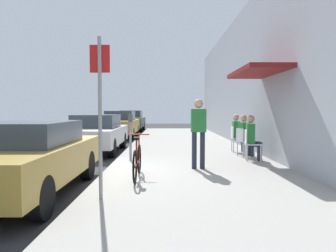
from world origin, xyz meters
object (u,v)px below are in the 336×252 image
at_px(street_sign, 100,105).
at_px(cafe_chair_1, 243,140).
at_px(parked_car_3, 132,120).
at_px(pedestrian_standing, 198,128).
at_px(seated_patron_2, 238,132).
at_px(parked_car_2, 120,124).
at_px(parked_car_0, 26,156).
at_px(seated_patron_0, 253,136).
at_px(cafe_chair_2, 236,137).
at_px(bicycle_0, 137,161).
at_px(seated_patron_1, 245,134).
at_px(parked_car_1, 96,133).
at_px(parking_meter, 130,133).
at_px(cafe_chair_0, 250,143).

height_order(street_sign, cafe_chair_1, street_sign).
distance_m(parked_car_3, pedestrian_standing, 16.92).
bearing_deg(seated_patron_2, parked_car_2, 124.82).
bearing_deg(parked_car_0, seated_patron_2, 46.09).
bearing_deg(parked_car_2, seated_patron_0, -61.21).
relative_size(street_sign, cafe_chair_2, 2.99).
distance_m(seated_patron_0, cafe_chair_2, 1.93).
height_order(parked_car_2, seated_patron_0, parked_car_2).
distance_m(bicycle_0, seated_patron_2, 5.32).
relative_size(seated_patron_1, seated_patron_2, 1.00).
distance_m(street_sign, pedestrian_standing, 3.29).
distance_m(parked_car_1, seated_patron_2, 5.10).
relative_size(parked_car_3, seated_patron_2, 3.41).
distance_m(parked_car_1, cafe_chair_1, 5.34).
bearing_deg(bicycle_0, parked_car_0, -155.77).
distance_m(parked_car_0, parking_meter, 3.70).
height_order(seated_patron_0, pedestrian_standing, pedestrian_standing).
distance_m(parked_car_3, cafe_chair_0, 16.05).
bearing_deg(parking_meter, street_sign, -90.71).
xyz_separation_m(parking_meter, cafe_chair_1, (3.41, 0.77, -0.26)).
distance_m(bicycle_0, pedestrian_standing, 1.89).
bearing_deg(seated_patron_1, parking_meter, -167.29).
height_order(parked_car_2, street_sign, street_sign).
bearing_deg(seated_patron_2, pedestrian_standing, -117.34).
bearing_deg(parked_car_0, cafe_chair_0, 33.67).
distance_m(parked_car_2, bicycle_0, 11.72).
xyz_separation_m(street_sign, cafe_chair_1, (3.46, 4.81, -1.02)).
xyz_separation_m(parked_car_1, cafe_chair_2, (4.96, -0.87, -0.10)).
relative_size(parked_car_0, parked_car_2, 1.00).
relative_size(street_sign, cafe_chair_0, 2.99).
xyz_separation_m(parked_car_0, parking_meter, (1.55, 3.36, 0.18)).
bearing_deg(bicycle_0, parked_car_1, 110.59).
xyz_separation_m(parked_car_1, cafe_chair_1, (4.96, -1.96, -0.10)).
bearing_deg(parked_car_2, seated_patron_1, -58.81).
distance_m(cafe_chair_1, seated_patron_2, 1.11).
distance_m(parked_car_0, parked_car_2, 12.43).
bearing_deg(street_sign, parked_car_3, 94.46).
height_order(cafe_chair_0, seated_patron_0, seated_patron_0).
bearing_deg(cafe_chair_1, pedestrian_standing, -127.01).
distance_m(parked_car_0, pedestrian_standing, 3.92).
xyz_separation_m(parking_meter, street_sign, (-0.05, -4.04, 0.75)).
bearing_deg(parking_meter, parked_car_1, 119.60).
height_order(parking_meter, seated_patron_2, parking_meter).
distance_m(seated_patron_0, seated_patron_2, 1.92).
distance_m(seated_patron_1, cafe_chair_2, 1.10).
bearing_deg(cafe_chair_2, cafe_chair_1, -89.87).
bearing_deg(seated_patron_2, cafe_chair_0, -91.78).
xyz_separation_m(bicycle_0, cafe_chair_1, (3.01, 3.24, 0.14)).
height_order(parked_car_0, seated_patron_0, seated_patron_0).
height_order(street_sign, seated_patron_1, street_sign).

